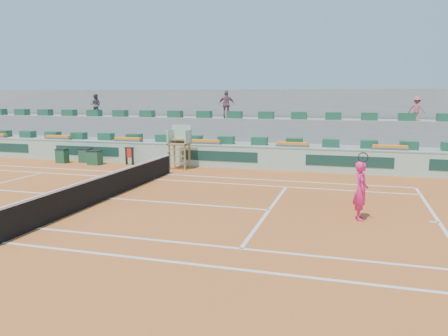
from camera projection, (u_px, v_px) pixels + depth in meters
The scene contains 20 objects.
ground at pixel (109, 198), 17.18m from camera, with size 90.00×90.00×0.00m, color #A04E1F.
seating_tier_lower at pixel (199, 151), 27.21m from camera, with size 36.00×4.00×1.20m, color gray.
seating_tier_upper at pixel (208, 137), 28.61m from camera, with size 36.00×2.40×2.60m, color gray.
stadium_back_wall at pixel (215, 122), 29.98m from camera, with size 36.00×0.40×4.40m, color gray.
player_bag at pixel (151, 164), 24.62m from camera, with size 0.80×0.36×0.36m, color #FA207A.
spectator_left at pixel (96, 105), 29.95m from camera, with size 0.74×0.58×1.53m, color #474853.
spectator_mid at pixel (227, 104), 27.06m from camera, with size 1.01×0.42×1.72m, color #7D5360.
spectator_right at pixel (417, 109), 24.14m from camera, with size 0.87×0.50×1.35m, color #A7535B.
court_lines at pixel (109, 198), 17.18m from camera, with size 23.89×11.09×0.01m.
tennis_net at pixel (108, 185), 17.09m from camera, with size 0.10×11.97×1.10m.
advertising_hoarding at pixel (187, 155), 25.11m from camera, with size 36.00×0.34×1.26m.
umpire_chair at pixel (180, 141), 24.02m from camera, with size 1.10×0.90×2.40m.
seat_row_lower at pixel (194, 139), 26.23m from camera, with size 32.90×0.60×0.44m.
seat_row_upper at pixel (204, 114), 27.80m from camera, with size 32.90×0.60×0.44m.
flower_planters at pixel (166, 141), 25.90m from camera, with size 26.80×0.36×0.28m.
drink_cooler_a at pixel (95, 157), 25.54m from camera, with size 0.76×0.66×0.84m.
drink_cooler_b at pixel (85, 155), 26.41m from camera, with size 0.68×0.59×0.84m.
drink_cooler_c at pixel (62, 156), 26.20m from camera, with size 0.65×0.56×0.84m.
towel_rack at pixel (129, 154), 25.45m from camera, with size 0.60×0.10×1.03m.
tennis_player at pixel (361, 191), 14.09m from camera, with size 0.52×0.93×2.28m.
Camera 1 is at (9.07, -14.80, 3.99)m, focal length 35.00 mm.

